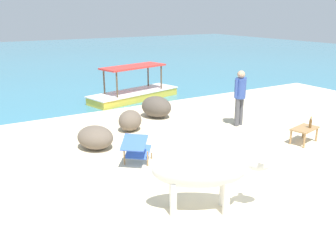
# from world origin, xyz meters

# --- Properties ---
(sand_beach) EXTENTS (18.00, 14.00, 0.04)m
(sand_beach) POSITION_xyz_m (0.00, 0.00, 0.02)
(sand_beach) COLOR beige
(sand_beach) RESTS_ON ground
(water_surface) EXTENTS (60.00, 36.00, 0.03)m
(water_surface) POSITION_xyz_m (0.00, 22.00, 0.00)
(water_surface) COLOR teal
(water_surface) RESTS_ON ground
(cow) EXTENTS (1.93, 1.33, 1.12)m
(cow) POSITION_xyz_m (-1.63, 0.04, 0.78)
(cow) COLOR silver
(cow) RESTS_ON sand_beach
(low_bench_table) EXTENTS (0.84, 0.60, 0.40)m
(low_bench_table) POSITION_xyz_m (2.57, 1.37, 0.38)
(low_bench_table) COLOR #A37A4C
(low_bench_table) RESTS_ON sand_beach
(bottle) EXTENTS (0.07, 0.07, 0.30)m
(bottle) POSITION_xyz_m (2.68, 1.30, 0.56)
(bottle) COLOR brown
(bottle) RESTS_ON low_bench_table
(deck_chair_far) EXTENTS (0.90, 0.93, 0.68)m
(deck_chair_far) POSITION_xyz_m (-1.71, 2.34, 0.42)
(deck_chair_far) COLOR #A37A4C
(deck_chair_far) RESTS_ON sand_beach
(person_standing) EXTENTS (0.50, 0.32, 1.62)m
(person_standing) POSITION_xyz_m (2.15, 3.38, 0.99)
(person_standing) COLOR #4C4C51
(person_standing) RESTS_ON sand_beach
(shore_rock_large) EXTENTS (1.10, 1.24, 0.67)m
(shore_rock_large) POSITION_xyz_m (0.51, 5.38, 0.37)
(shore_rock_large) COLOR brown
(shore_rock_large) RESTS_ON sand_beach
(shore_rock_medium) EXTENTS (0.98, 0.98, 0.58)m
(shore_rock_medium) POSITION_xyz_m (-0.79, 4.58, 0.33)
(shore_rock_medium) COLOR #6B5B4C
(shore_rock_medium) RESTS_ON sand_beach
(shore_rock_small) EXTENTS (1.06, 1.17, 0.56)m
(shore_rock_small) POSITION_xyz_m (-2.12, 3.75, 0.32)
(shore_rock_small) COLOR #6B5B4C
(shore_rock_small) RESTS_ON sand_beach
(boat_yellow) EXTENTS (3.84, 1.99, 1.29)m
(boat_yellow) POSITION_xyz_m (1.01, 8.02, 0.29)
(boat_yellow) COLOR gold
(boat_yellow) RESTS_ON water_surface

